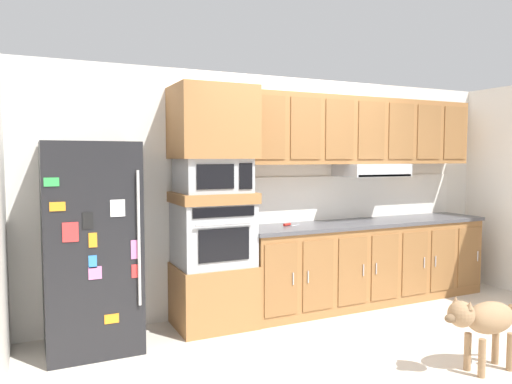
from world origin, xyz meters
The scene contains 14 objects.
ground_plane centered at (0.00, 0.00, 0.00)m, with size 9.60×9.60×0.00m, color beige.
back_kitchen_wall centered at (0.00, 1.11, 1.25)m, with size 6.20×0.12×2.50m, color silver.
refrigerator centered at (-2.10, 0.68, 0.88)m, with size 0.76×0.73×1.76m.
oven_base_cabinet centered at (-0.97, 0.75, 0.30)m, with size 0.74×0.62×0.60m, color #996638.
built_in_oven centered at (-0.97, 0.75, 0.90)m, with size 0.70×0.62×0.60m.
appliance_mid_shelf centered at (-0.97, 0.75, 1.25)m, with size 0.74×0.62×0.10m, color #996638.
microwave centered at (-0.97, 0.75, 1.46)m, with size 0.64×0.54×0.32m.
appliance_upper_cabinet centered at (-0.97, 0.75, 1.96)m, with size 0.74×0.62×0.68m, color #996638.
lower_cabinet_run centered at (0.87, 0.75, 0.44)m, with size 2.95×0.63×0.88m.
countertop_slab centered at (0.87, 0.75, 0.90)m, with size 2.99×0.64×0.04m, color #4C4C51.
backsplash_panel centered at (0.87, 1.04, 1.17)m, with size 2.99×0.02×0.50m, color white.
upper_cabinet_with_hood centered at (0.88, 0.87, 1.90)m, with size 2.95×0.48×0.88m.
screwdriver centered at (-0.13, 0.79, 0.93)m, with size 0.15×0.16×0.03m.
dog centered at (0.53, -1.09, 0.40)m, with size 0.79×0.26×0.59m.
Camera 1 is at (-2.55, -3.58, 1.63)m, focal length 33.84 mm.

